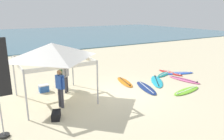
% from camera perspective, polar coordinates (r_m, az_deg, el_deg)
% --- Properties ---
extents(ground_plane, '(80.00, 80.00, 0.00)m').
position_cam_1_polar(ground_plane, '(11.44, 2.33, -6.04)').
color(ground_plane, beige).
extents(sea, '(80.00, 36.00, 0.10)m').
position_cam_1_polar(sea, '(41.18, -22.92, 8.16)').
color(sea, teal).
rests_on(sea, ground).
extents(canopy_tent, '(3.18, 3.18, 2.75)m').
position_cam_1_polar(canopy_tent, '(10.34, -15.50, 4.89)').
color(canopy_tent, '#B7B7BC').
rests_on(canopy_tent, ground).
extents(surfboard_lime, '(2.18, 0.88, 0.19)m').
position_cam_1_polar(surfboard_lime, '(12.31, 18.96, -5.16)').
color(surfboard_lime, '#7AD12D').
rests_on(surfboard_lime, ground).
extents(surfboard_pink, '(0.89, 2.19, 0.19)m').
position_cam_1_polar(surfboard_pink, '(14.21, 18.38, -2.43)').
color(surfboard_pink, pink).
rests_on(surfboard_pink, ground).
extents(surfboard_navy, '(1.25, 2.38, 0.19)m').
position_cam_1_polar(surfboard_navy, '(12.25, 8.90, -4.60)').
color(surfboard_navy, navy).
rests_on(surfboard_navy, ground).
extents(surfboard_cyan, '(1.90, 2.31, 0.19)m').
position_cam_1_polar(surfboard_cyan, '(13.48, 11.65, -2.91)').
color(surfboard_cyan, '#23B2CC').
rests_on(surfboard_cyan, ground).
extents(surfboard_orange, '(1.01, 2.13, 0.19)m').
position_cam_1_polar(surfboard_orange, '(13.08, 3.35, -3.16)').
color(surfboard_orange, orange).
rests_on(surfboard_orange, ground).
extents(surfboard_teal, '(1.85, 1.14, 0.19)m').
position_cam_1_polar(surfboard_teal, '(15.15, 13.56, -1.02)').
color(surfboard_teal, '#19847F').
rests_on(surfboard_teal, ground).
extents(surfboard_blue, '(2.25, 1.35, 0.19)m').
position_cam_1_polar(surfboard_blue, '(15.61, 16.97, -0.80)').
color(surfboard_blue, blue).
rests_on(surfboard_blue, ground).
extents(surfboard_red, '(0.72, 2.01, 0.19)m').
position_cam_1_polar(surfboard_red, '(15.57, 15.07, -0.69)').
color(surfboard_red, red).
rests_on(surfboard_red, ground).
extents(person_blue, '(0.33, 0.52, 1.71)m').
position_cam_1_polar(person_blue, '(9.73, -13.44, -4.10)').
color(person_blue, '#383842').
rests_on(person_blue, ground).
extents(person_grey, '(0.40, 0.43, 1.71)m').
position_cam_1_polar(person_grey, '(11.45, -12.06, -1.14)').
color(person_grey, '#383842').
rests_on(person_grey, ground).
extents(person_green, '(0.40, 0.44, 1.71)m').
position_cam_1_polar(person_green, '(12.15, -12.96, -0.27)').
color(person_green, '#2D2D33').
rests_on(person_green, ground).
extents(banner_flag, '(0.60, 0.36, 3.40)m').
position_cam_1_polar(banner_flag, '(7.92, -26.91, -5.31)').
color(banner_flag, '#99999E').
rests_on(banner_flag, ground).
extents(gear_bag_near_tent, '(0.53, 0.68, 0.28)m').
position_cam_1_polar(gear_bag_near_tent, '(9.08, -14.45, -11.41)').
color(gear_bag_near_tent, black).
rests_on(gear_bag_near_tent, ground).
extents(cooler_box, '(0.50, 0.36, 0.39)m').
position_cam_1_polar(cooler_box, '(12.10, -17.44, -4.57)').
color(cooler_box, '#2D60B7').
rests_on(cooler_box, ground).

